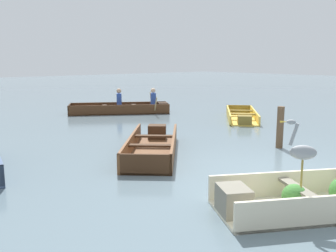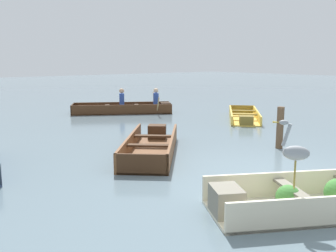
# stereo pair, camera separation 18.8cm
# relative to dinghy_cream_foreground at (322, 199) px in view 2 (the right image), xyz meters

# --- Properties ---
(ground_plane) EXTENTS (80.00, 80.00, 0.00)m
(ground_plane) POSITION_rel_dinghy_cream_foreground_xyz_m (0.61, 1.36, -0.16)
(ground_plane) COLOR slate
(dinghy_cream_foreground) EXTENTS (3.25, 2.48, 0.43)m
(dinghy_cream_foreground) POSITION_rel_dinghy_cream_foreground_xyz_m (0.00, 0.00, 0.00)
(dinghy_cream_foreground) COLOR beige
(dinghy_cream_foreground) RESTS_ON ground
(skiff_yellow_near_moored) EXTENTS (2.72, 2.61, 0.30)m
(skiff_yellow_near_moored) POSITION_rel_dinghy_cream_foreground_xyz_m (5.16, 5.54, -0.05)
(skiff_yellow_near_moored) COLOR #E5BC47
(skiff_yellow_near_moored) RESTS_ON ground
(skiff_wooden_brown_mid_moored) EXTENTS (2.82, 2.92, 0.38)m
(skiff_wooden_brown_mid_moored) POSITION_rel_dinghy_cream_foreground_xyz_m (0.16, 3.99, -0.03)
(skiff_wooden_brown_mid_moored) COLOR brown
(skiff_wooden_brown_mid_moored) RESTS_ON ground
(rowboat_dark_varnish_with_crew) EXTENTS (3.65, 3.05, 0.92)m
(rowboat_dark_varnish_with_crew) POSITION_rel_dinghy_cream_foreground_xyz_m (3.10, 9.40, 0.02)
(rowboat_dark_varnish_with_crew) COLOR #4C2D19
(rowboat_dark_varnish_with_crew) RESTS_ON ground
(heron_on_dinghy) EXTENTS (0.34, 0.40, 0.84)m
(heron_on_dinghy) POSITION_rel_dinghy_cream_foreground_xyz_m (-0.62, 0.06, 0.74)
(heron_on_dinghy) COLOR olive
(heron_on_dinghy) RESTS_ON dinghy_cream_foreground
(mooring_post) EXTENTS (0.16, 0.16, 0.94)m
(mooring_post) POSITION_rel_dinghy_cream_foreground_xyz_m (2.60, 2.43, 0.31)
(mooring_post) COLOR brown
(mooring_post) RESTS_ON ground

